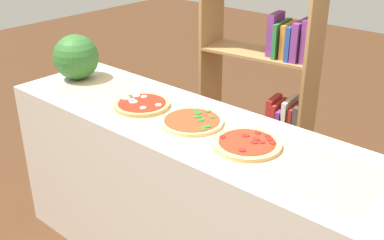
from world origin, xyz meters
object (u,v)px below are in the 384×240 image
pizza_mozzarella_0 (142,104)px  bookshelf (270,103)px  pizza_pepperoni_2 (247,144)px  pizza_spinach_1 (192,122)px  watermelon (76,57)px

pizza_mozzarella_0 → bookshelf: (0.23, 0.92, -0.23)m
pizza_pepperoni_2 → pizza_mozzarella_0: bearing=-179.7°
pizza_spinach_1 → bookshelf: bookshelf is taller
pizza_spinach_1 → pizza_pepperoni_2: bearing=-2.0°
pizza_mozzarella_0 → watermelon: watermelon is taller
pizza_mozzarella_0 → bookshelf: size_ratio=0.19×
pizza_spinach_1 → watermelon: bearing=178.3°
pizza_spinach_1 → watermelon: watermelon is taller
pizza_pepperoni_2 → watermelon: size_ratio=1.13×
pizza_mozzarella_0 → pizza_spinach_1: pizza_mozzarella_0 is taller
pizza_mozzarella_0 → bookshelf: 0.97m
pizza_pepperoni_2 → bookshelf: bookshelf is taller
pizza_mozzarella_0 → pizza_spinach_1: (0.34, 0.02, -0.00)m
pizza_spinach_1 → bookshelf: (-0.11, 0.90, -0.22)m
pizza_mozzarella_0 → watermelon: size_ratio=1.09×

